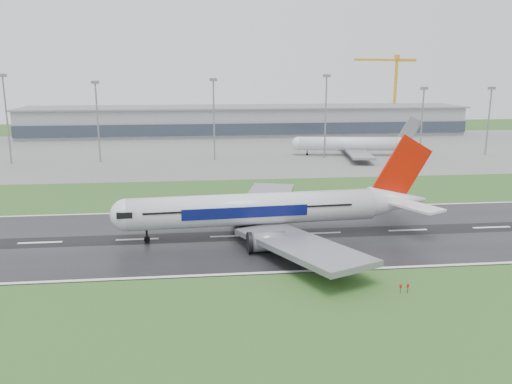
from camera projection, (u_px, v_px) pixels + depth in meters
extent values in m
plane|color=#2A541E|center=(321.00, 233.00, 115.86)|extent=(520.00, 520.00, 0.00)
cube|color=black|center=(321.00, 233.00, 115.84)|extent=(400.00, 45.00, 0.10)
cube|color=slate|center=(258.00, 150.00, 236.87)|extent=(400.00, 130.00, 0.08)
cube|color=gray|center=(246.00, 121.00, 293.27)|extent=(240.00, 36.00, 15.00)
cylinder|color=gray|center=(7.00, 121.00, 198.45)|extent=(0.64, 0.64, 32.88)
cylinder|color=gray|center=(98.00, 124.00, 202.31)|extent=(0.64, 0.64, 30.23)
cylinder|color=gray|center=(214.00, 121.00, 206.99)|extent=(0.64, 0.64, 31.15)
cylinder|color=gray|center=(325.00, 118.00, 211.63)|extent=(0.64, 0.64, 32.57)
cylinder|color=gray|center=(422.00, 124.00, 216.55)|extent=(0.64, 0.64, 27.51)
cylinder|color=gray|center=(488.00, 123.00, 219.66)|extent=(0.64, 0.64, 27.51)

